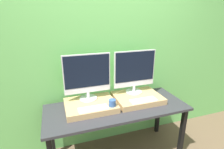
{
  "coord_description": "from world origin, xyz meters",
  "views": [
    {
      "loc": [
        -0.66,
        -1.41,
        1.77
      ],
      "look_at": [
        0.0,
        0.51,
        1.08
      ],
      "focal_mm": 28.0,
      "sensor_mm": 36.0,
      "label": 1
    }
  ],
  "objects_px": {
    "monitor_left": "(87,76)",
    "mug": "(112,103)",
    "keyboard_left": "(93,109)",
    "keyboard_right": "(144,100)",
    "monitor_right": "(135,71)"
  },
  "relations": [
    {
      "from": "monitor_right",
      "to": "mug",
      "type": "bearing_deg",
      "value": -145.79
    },
    {
      "from": "monitor_left",
      "to": "mug",
      "type": "relative_size",
      "value": 6.97
    },
    {
      "from": "monitor_left",
      "to": "keyboard_left",
      "type": "distance_m",
      "value": 0.39
    },
    {
      "from": "keyboard_left",
      "to": "mug",
      "type": "bearing_deg",
      "value": -0.0
    },
    {
      "from": "monitor_left",
      "to": "monitor_right",
      "type": "height_order",
      "value": "same"
    },
    {
      "from": "keyboard_left",
      "to": "keyboard_right",
      "type": "distance_m",
      "value": 0.61
    },
    {
      "from": "keyboard_right",
      "to": "monitor_left",
      "type": "bearing_deg",
      "value": 156.31
    },
    {
      "from": "monitor_right",
      "to": "keyboard_right",
      "type": "distance_m",
      "value": 0.39
    },
    {
      "from": "mug",
      "to": "keyboard_left",
      "type": "bearing_deg",
      "value": 180.0
    },
    {
      "from": "monitor_left",
      "to": "keyboard_left",
      "type": "height_order",
      "value": "monitor_left"
    },
    {
      "from": "monitor_right",
      "to": "keyboard_right",
      "type": "xyz_separation_m",
      "value": [
        0.0,
        -0.27,
        -0.29
      ]
    },
    {
      "from": "monitor_left",
      "to": "mug",
      "type": "xyz_separation_m",
      "value": [
        0.22,
        -0.27,
        -0.26
      ]
    },
    {
      "from": "monitor_right",
      "to": "keyboard_right",
      "type": "height_order",
      "value": "monitor_right"
    },
    {
      "from": "keyboard_left",
      "to": "monitor_right",
      "type": "relative_size",
      "value": 0.58
    },
    {
      "from": "monitor_left",
      "to": "keyboard_left",
      "type": "bearing_deg",
      "value": -90.0
    }
  ]
}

